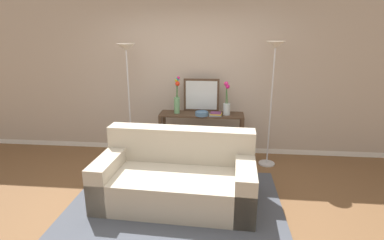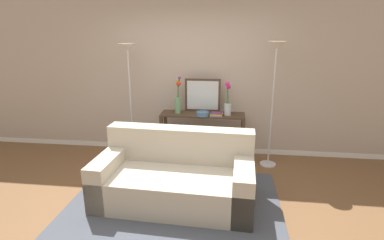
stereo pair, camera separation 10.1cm
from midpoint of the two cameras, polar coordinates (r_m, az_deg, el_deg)
ground_plane at (r=3.84m, az=-3.48°, el=-16.98°), size 16.00×16.00×0.02m
back_wall at (r=5.27m, az=0.33°, el=8.71°), size 12.00×0.15×2.79m
area_rug at (r=3.93m, az=-2.71°, el=-15.78°), size 2.64×2.05×0.01m
couch at (r=3.92m, az=-2.32°, el=-10.80°), size 1.98×1.07×0.88m
console_table at (r=5.01m, az=2.57°, el=-1.50°), size 1.37×0.38×0.80m
floor_lamp_left at (r=4.94m, az=-11.26°, el=9.18°), size 0.28×0.28×1.91m
floor_lamp_right at (r=4.75m, az=15.96°, el=9.00°), size 0.28×0.28×1.96m
wall_mirror at (r=5.03m, az=2.60°, el=4.68°), size 0.59×0.02×0.55m
vase_tall_flowers at (r=4.92m, az=-2.04°, el=4.10°), size 0.10×0.13×0.60m
vase_short_flowers at (r=4.85m, az=7.34°, el=3.16°), size 0.12×0.13×0.54m
fruit_bowl at (r=4.82m, az=2.61°, el=1.22°), size 0.21×0.21×0.07m
book_stack at (r=4.83m, az=5.21°, el=1.07°), size 0.22×0.18×0.05m
book_row_under_console at (r=5.23m, az=-1.85°, el=-6.61°), size 0.33×0.18×0.11m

